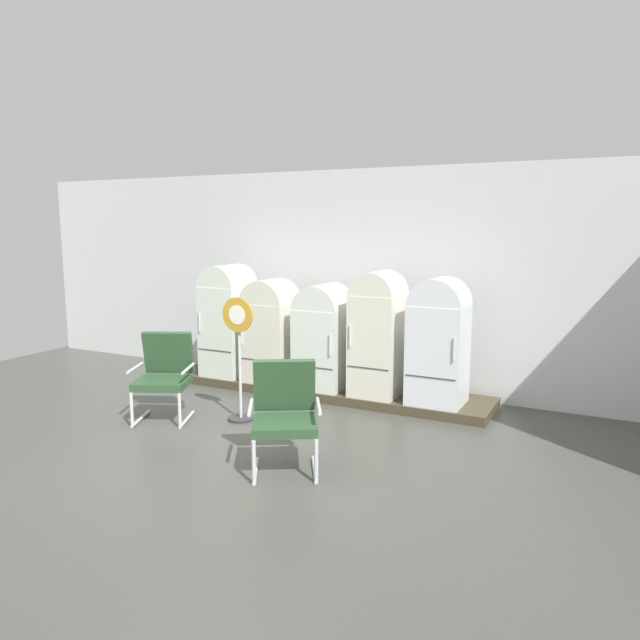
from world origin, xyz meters
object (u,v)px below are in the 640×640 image
Objects in this scene: refrigerator_3 at (378,330)px; sign_stand at (239,363)px; armchair_right at (285,411)px; refrigerator_4 at (438,337)px; refrigerator_0 at (228,316)px; armchair_left at (165,372)px; refrigerator_2 at (324,333)px; refrigerator_1 at (271,328)px.

refrigerator_3 reaches higher than sign_stand.
refrigerator_4 is at bearing 70.93° from armchair_right.
refrigerator_0 is 1.85m from armchair_left.
refrigerator_3 reaches higher than refrigerator_2.
refrigerator_1 reaches higher than armchair_right.
refrigerator_1 is at bearing 106.56° from sign_stand.
refrigerator_4 is 2.49m from sign_stand.
refrigerator_2 is 1.36× the size of armchair_right.
refrigerator_2 is (1.60, 0.00, -0.12)m from refrigerator_0.
refrigerator_2 reaches higher than armchair_right.
refrigerator_1 is 2.92m from armchair_right.
refrigerator_3 is at bearing -0.39° from refrigerator_0.
refrigerator_0 is 1.88m from sign_stand.
refrigerator_1 is 0.84m from refrigerator_2.
refrigerator_1 is 1.64m from refrigerator_3.
armchair_right is (-0.01, -2.41, -0.42)m from refrigerator_3.
refrigerator_0 is at bearing 177.63° from refrigerator_1.
refrigerator_3 is 0.82m from refrigerator_4.
sign_stand is (-1.21, 1.00, 0.13)m from armchair_right.
refrigerator_4 is at bearing -0.62° from refrigerator_0.
armchair_left is (-0.45, -1.74, -0.32)m from refrigerator_1.
refrigerator_4 is (1.62, -0.04, 0.09)m from refrigerator_2.
refrigerator_2 is at bearing 54.12° from armchair_left.
armchair_left is 2.18m from armchair_right.
sign_stand reaches higher than armchair_right.
refrigerator_4 reaches higher than sign_stand.
refrigerator_0 is 1.09× the size of sign_stand.
refrigerator_0 is 0.77m from refrigerator_1.
refrigerator_1 is 0.97× the size of sign_stand.
armchair_right is at bearing -109.07° from refrigerator_4.
refrigerator_2 is 0.87× the size of refrigerator_3.
refrigerator_4 is 1.51× the size of armchair_left.
refrigerator_4 is (2.46, -0.00, 0.07)m from refrigerator_1.
refrigerator_4 is 2.56m from armchair_right.
refrigerator_0 is at bearing 129.51° from sign_stand.
armchair_right is at bearing -45.44° from refrigerator_0.
refrigerator_3 is 1.89m from sign_stand.
refrigerator_2 is at bearing 178.74° from refrigerator_4.
sign_stand is at bearing -106.35° from refrigerator_2.
sign_stand is (1.18, -1.43, -0.29)m from refrigerator_0.
refrigerator_4 is 1.51× the size of armchair_right.
sign_stand reaches higher than armchair_left.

